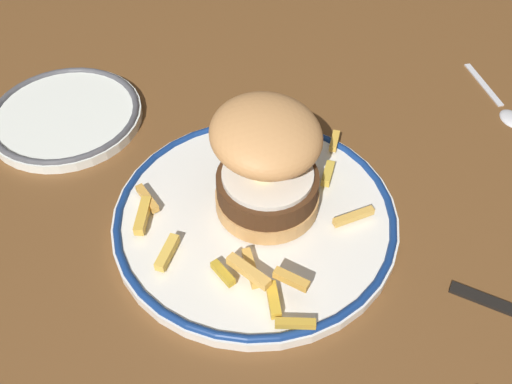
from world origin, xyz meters
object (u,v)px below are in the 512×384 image
at_px(spoon, 507,109).
at_px(burger, 268,163).
at_px(dinner_plate, 256,217).
at_px(side_plate, 66,115).

bearing_deg(spoon, burger, -160.13).
relative_size(dinner_plate, spoon, 2.17).
xyz_separation_m(dinner_plate, side_plate, (-0.20, 0.19, -0.00)).
xyz_separation_m(side_plate, spoon, (0.53, -0.06, -0.00)).
bearing_deg(side_plate, burger, -39.57).
distance_m(burger, spoon, 0.35).
height_order(dinner_plate, spoon, dinner_plate).
height_order(burger, side_plate, burger).
bearing_deg(burger, dinner_plate, -135.93).
distance_m(dinner_plate, burger, 0.07).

